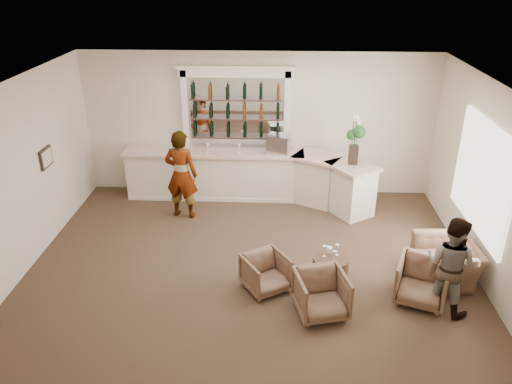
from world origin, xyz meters
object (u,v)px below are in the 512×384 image
guest (450,265)px  armchair_far (446,262)px  armchair_center (321,294)px  espresso_machine (279,144)px  armchair_left (266,273)px  cocktail_table (330,270)px  bar_counter (250,176)px  sommelier (181,175)px  flower_vase (355,136)px  armchair_right (422,281)px

guest → armchair_far: bearing=-65.6°
armchair_center → espresso_machine: bearing=85.4°
armchair_far → armchair_left: bearing=-85.7°
cocktail_table → armchair_left: 1.13m
guest → espresso_machine: guest is taller
bar_counter → cocktail_table: bearing=-64.4°
sommelier → guest: 5.58m
armchair_center → armchair_far: size_ratio=0.72×
bar_counter → guest: (3.32, -3.87, 0.24)m
armchair_center → armchair_far: 2.45m
armchair_center → armchair_far: armchair_center is taller
bar_counter → cocktail_table: size_ratio=9.25×
cocktail_table → guest: (1.75, -0.61, 0.56)m
cocktail_table → sommelier: sommelier is taller
sommelier → bar_counter: bearing=-136.1°
armchair_far → flower_vase: 3.18m
sommelier → cocktail_table: bearing=152.6°
armchair_left → espresso_machine: 3.70m
armchair_right → guest: bearing=-8.0°
espresso_machine → cocktail_table: bearing=-62.0°
bar_counter → sommelier: size_ratio=2.95×
cocktail_table → armchair_left: size_ratio=0.89×
cocktail_table → armchair_far: size_ratio=0.57×
guest → sommelier: bearing=9.1°
sommelier → guest: size_ratio=1.20×
sommelier → armchair_left: sommelier is taller
guest → armchair_far: guest is taller
espresso_machine → armchair_center: bearing=-68.0°
armchair_left → armchair_right: armchair_right is taller
armchair_left → sommelier: bearing=93.2°
guest → armchair_left: 2.92m
espresso_machine → flower_vase: 1.73m
sommelier → armchair_left: bearing=136.8°
bar_counter → armchair_center: bar_counter is taller
cocktail_table → armchair_center: bearing=-104.7°
armchair_right → armchair_far: armchair_right is taller
armchair_left → armchair_far: (3.10, 0.44, 0.03)m
cocktail_table → armchair_right: (1.43, -0.43, 0.12)m
bar_counter → sommelier: (-1.40, -0.91, 0.40)m
bar_counter → cocktail_table: 3.63m
flower_vase → sommelier: bearing=-174.2°
cocktail_table → armchair_left: bearing=-167.6°
armchair_center → flower_vase: (0.87, 3.57, 1.39)m
armchair_center → espresso_machine: 4.33m
armchair_left → armchair_right: bearing=-36.7°
cocktail_table → armchair_right: armchair_right is taller
flower_vase → guest: bearing=-71.7°
armchair_right → armchair_far: 0.85m
cocktail_table → flower_vase: (0.65, 2.73, 1.50)m
guest → armchair_far: size_ratio=1.50×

